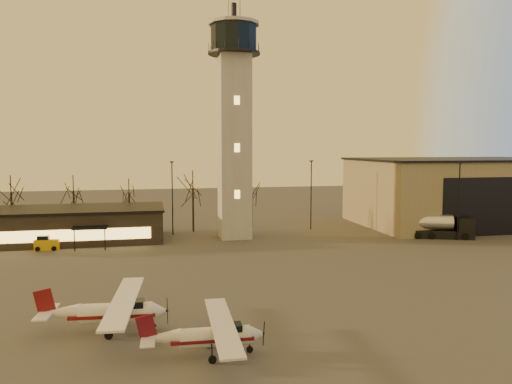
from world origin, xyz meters
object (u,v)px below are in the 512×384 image
fuel_truck (439,229)px  cessna_rear (118,316)px  cessna_front (217,340)px  service_cart (47,244)px  control_tower (234,115)px  terminal (63,225)px  hangar (458,191)px

fuel_truck → cessna_rear: bearing=-127.0°
cessna_front → cessna_rear: (-5.84, 5.05, 0.14)m
cessna_front → fuel_truck: 46.06m
fuel_truck → service_cart: 49.75m
cessna_rear → control_tower: bearing=72.3°
service_cart → cessna_front: bearing=-62.2°
terminal → fuel_truck: bearing=-9.3°
fuel_truck → service_cart: bearing=-163.4°
hangar → fuel_truck: size_ratio=3.49×
hangar → cessna_front: (-43.42, -40.99, -4.23)m
cessna_front → service_cart: cessna_front is taller
hangar → fuel_truck: (-9.37, -9.96, -3.91)m
control_tower → cessna_front: (-7.42, -37.01, -15.40)m
terminal → cessna_front: 41.65m
terminal → fuel_truck: 49.28m
control_tower → fuel_truck: bearing=-12.7°
cessna_rear → service_cart: (-9.78, 28.85, -0.40)m
cessna_rear → service_cart: size_ratio=4.04×
hangar → fuel_truck: hangar is taller
control_tower → fuel_truck: control_tower is taller
fuel_truck → cessna_front: bearing=-117.7°
control_tower → terminal: size_ratio=1.28×
hangar → fuel_truck: 14.23m
terminal → service_cart: terminal is taller
terminal → cessna_front: (14.58, -38.99, -1.23)m
control_tower → terminal: 26.24m
fuel_truck → service_cart: (-49.67, 2.87, -0.58)m
hangar → cessna_front: hangar is taller
service_cart → hangar: bearing=9.9°
terminal → hangar: bearing=2.0°
cessna_rear → cessna_front: bearing=-36.0°
control_tower → cessna_front: size_ratio=3.32×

